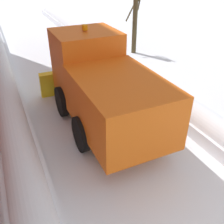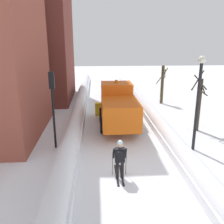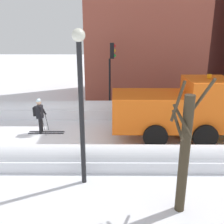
{
  "view_description": "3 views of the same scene",
  "coord_description": "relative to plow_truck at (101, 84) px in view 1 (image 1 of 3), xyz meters",
  "views": [
    {
      "loc": [
        -2.78,
        -0.8,
        5.01
      ],
      "look_at": [
        -0.45,
        4.25,
        1.63
      ],
      "focal_mm": 40.45,
      "sensor_mm": 36.0,
      "label": 1
    },
    {
      "loc": [
        -1.43,
        -9.71,
        5.78
      ],
      "look_at": [
        -0.47,
        4.34,
        1.65
      ],
      "focal_mm": 38.57,
      "sensor_mm": 36.0,
      "label": 2
    },
    {
      "loc": [
        11.7,
        3.26,
        5.14
      ],
      "look_at": [
        -0.19,
        3.18,
        1.22
      ],
      "focal_mm": 41.4,
      "sensor_mm": 36.0,
      "label": 3
    }
  ],
  "objects": [
    {
      "name": "plow_truck",
      "position": [
        0.0,
        0.0,
        0.0
      ],
      "size": [
        3.2,
        5.98,
        3.12
      ],
      "color": "orange",
      "rests_on": "ground"
    },
    {
      "name": "ground_plane",
      "position": [
        -0.07,
        3.78,
        -1.48
      ],
      "size": [
        80.0,
        80.0,
        0.0
      ],
      "primitive_type": "plane",
      "color": "white"
    },
    {
      "name": "bare_tree_mid",
      "position": [
        4.84,
        6.43,
        0.43
      ],
      "size": [
        0.94,
        1.01,
        3.64
      ],
      "color": "#483B23",
      "rests_on": "ground"
    },
    {
      "name": "snowbank_right",
      "position": [
        2.78,
        3.78,
        -1.12
      ],
      "size": [
        1.1,
        36.0,
        0.9
      ],
      "color": "white",
      "rests_on": "ground"
    },
    {
      "name": "snowbank_left",
      "position": [
        -2.93,
        3.78,
        -1.03
      ],
      "size": [
        1.1,
        36.0,
        1.02
      ],
      "color": "white",
      "rests_on": "ground"
    }
  ]
}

